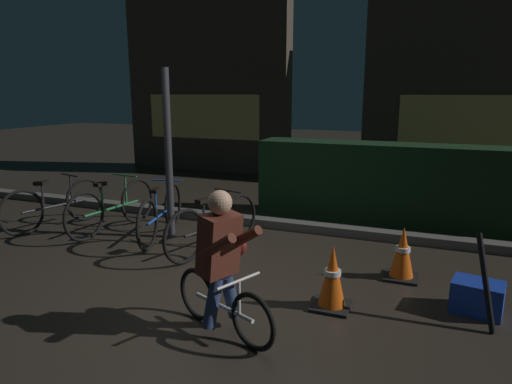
{
  "coord_description": "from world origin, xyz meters",
  "views": [
    {
      "loc": [
        2.03,
        -4.07,
        2.01
      ],
      "look_at": [
        0.2,
        0.6,
        0.9
      ],
      "focal_mm": 31.74,
      "sensor_mm": 36.0,
      "label": 1
    }
  ],
  "objects_px": {
    "parked_bike_center_left": "(161,213)",
    "traffic_cone_far": "(402,254)",
    "parked_bike_leftmost": "(55,205)",
    "parked_bike_left_mid": "(112,207)",
    "parked_bike_center_right": "(214,226)",
    "street_post": "(168,156)",
    "closed_umbrella": "(486,282)",
    "blue_crate": "(477,297)",
    "cyclist": "(223,262)",
    "traffic_cone_near": "(332,278)"
  },
  "relations": [
    {
      "from": "parked_bike_center_right",
      "to": "blue_crate",
      "type": "bearing_deg",
      "value": -83.84
    },
    {
      "from": "street_post",
      "to": "traffic_cone_far",
      "type": "relative_size",
      "value": 3.95
    },
    {
      "from": "parked_bike_leftmost",
      "to": "traffic_cone_far",
      "type": "relative_size",
      "value": 2.8
    },
    {
      "from": "closed_umbrella",
      "to": "blue_crate",
      "type": "bearing_deg",
      "value": -25.97
    },
    {
      "from": "street_post",
      "to": "blue_crate",
      "type": "relative_size",
      "value": 5.29
    },
    {
      "from": "parked_bike_left_mid",
      "to": "blue_crate",
      "type": "xyz_separation_m",
      "value": [
        4.8,
        -0.83,
        -0.21
      ]
    },
    {
      "from": "closed_umbrella",
      "to": "parked_bike_center_left",
      "type": "bearing_deg",
      "value": 43.61
    },
    {
      "from": "street_post",
      "to": "traffic_cone_far",
      "type": "distance_m",
      "value": 3.27
    },
    {
      "from": "street_post",
      "to": "parked_bike_center_left",
      "type": "height_order",
      "value": "street_post"
    },
    {
      "from": "traffic_cone_near",
      "to": "parked_bike_leftmost",
      "type": "bearing_deg",
      "value": 166.6
    },
    {
      "from": "parked_bike_center_left",
      "to": "blue_crate",
      "type": "bearing_deg",
      "value": -114.68
    },
    {
      "from": "parked_bike_center_left",
      "to": "street_post",
      "type": "bearing_deg",
      "value": -61.73
    },
    {
      "from": "parked_bike_leftmost",
      "to": "parked_bike_left_mid",
      "type": "relative_size",
      "value": 0.95
    },
    {
      "from": "parked_bike_left_mid",
      "to": "traffic_cone_far",
      "type": "xyz_separation_m",
      "value": [
        4.08,
        -0.26,
        -0.08
      ]
    },
    {
      "from": "blue_crate",
      "to": "parked_bike_center_left",
      "type": "bearing_deg",
      "value": 168.39
    },
    {
      "from": "parked_bike_leftmost",
      "to": "blue_crate",
      "type": "height_order",
      "value": "parked_bike_leftmost"
    },
    {
      "from": "parked_bike_center_right",
      "to": "traffic_cone_far",
      "type": "xyz_separation_m",
      "value": [
        2.29,
        0.01,
        -0.07
      ]
    },
    {
      "from": "street_post",
      "to": "cyclist",
      "type": "relative_size",
      "value": 1.87
    },
    {
      "from": "parked_bike_left_mid",
      "to": "blue_crate",
      "type": "distance_m",
      "value": 4.87
    },
    {
      "from": "blue_crate",
      "to": "parked_bike_center_right",
      "type": "bearing_deg",
      "value": 169.44
    },
    {
      "from": "parked_bike_left_mid",
      "to": "cyclist",
      "type": "distance_m",
      "value": 3.41
    },
    {
      "from": "street_post",
      "to": "closed_umbrella",
      "type": "relative_size",
      "value": 2.74
    },
    {
      "from": "traffic_cone_near",
      "to": "cyclist",
      "type": "height_order",
      "value": "cyclist"
    },
    {
      "from": "parked_bike_left_mid",
      "to": "cyclist",
      "type": "xyz_separation_m",
      "value": [
        2.75,
        -2.0,
        0.27
      ]
    },
    {
      "from": "closed_umbrella",
      "to": "street_post",
      "type": "bearing_deg",
      "value": 42.02
    },
    {
      "from": "cyclist",
      "to": "parked_bike_center_right",
      "type": "bearing_deg",
      "value": 142.27
    },
    {
      "from": "street_post",
      "to": "parked_bike_left_mid",
      "type": "bearing_deg",
      "value": -175.95
    },
    {
      "from": "cyclist",
      "to": "parked_bike_left_mid",
      "type": "bearing_deg",
      "value": 167.19
    },
    {
      "from": "blue_crate",
      "to": "closed_umbrella",
      "type": "xyz_separation_m",
      "value": [
        0.02,
        -0.25,
        0.26
      ]
    },
    {
      "from": "parked_bike_center_left",
      "to": "closed_umbrella",
      "type": "height_order",
      "value": "closed_umbrella"
    },
    {
      "from": "parked_bike_left_mid",
      "to": "parked_bike_center_right",
      "type": "xyz_separation_m",
      "value": [
        1.79,
        -0.27,
        -0.01
      ]
    },
    {
      "from": "cyclist",
      "to": "street_post",
      "type": "bearing_deg",
      "value": 154.29
    },
    {
      "from": "traffic_cone_far",
      "to": "cyclist",
      "type": "relative_size",
      "value": 0.47
    },
    {
      "from": "traffic_cone_far",
      "to": "closed_umbrella",
      "type": "height_order",
      "value": "closed_umbrella"
    },
    {
      "from": "street_post",
      "to": "cyclist",
      "type": "height_order",
      "value": "street_post"
    },
    {
      "from": "parked_bike_left_mid",
      "to": "parked_bike_center_left",
      "type": "xyz_separation_m",
      "value": [
        0.85,
        -0.02,
        -0.01
      ]
    },
    {
      "from": "closed_umbrella",
      "to": "traffic_cone_near",
      "type": "bearing_deg",
      "value": 65.13
    },
    {
      "from": "parked_bike_center_left",
      "to": "traffic_cone_far",
      "type": "xyz_separation_m",
      "value": [
        3.24,
        -0.24,
        -0.07
      ]
    },
    {
      "from": "traffic_cone_far",
      "to": "parked_bike_center_left",
      "type": "bearing_deg",
      "value": 175.74
    },
    {
      "from": "closed_umbrella",
      "to": "traffic_cone_far",
      "type": "bearing_deg",
      "value": 10.4
    },
    {
      "from": "parked_bike_left_mid",
      "to": "closed_umbrella",
      "type": "xyz_separation_m",
      "value": [
        4.82,
        -1.08,
        0.04
      ]
    },
    {
      "from": "parked_bike_leftmost",
      "to": "cyclist",
      "type": "bearing_deg",
      "value": -101.73
    },
    {
      "from": "street_post",
      "to": "closed_umbrella",
      "type": "height_order",
      "value": "street_post"
    },
    {
      "from": "street_post",
      "to": "blue_crate",
      "type": "bearing_deg",
      "value": -13.17
    },
    {
      "from": "parked_bike_leftmost",
      "to": "traffic_cone_far",
      "type": "distance_m",
      "value": 5.0
    },
    {
      "from": "parked_bike_center_left",
      "to": "cyclist",
      "type": "distance_m",
      "value": 2.76
    },
    {
      "from": "blue_crate",
      "to": "cyclist",
      "type": "bearing_deg",
      "value": -150.18
    },
    {
      "from": "parked_bike_left_mid",
      "to": "traffic_cone_far",
      "type": "distance_m",
      "value": 4.09
    },
    {
      "from": "parked_bike_center_left",
      "to": "traffic_cone_far",
      "type": "relative_size",
      "value": 2.84
    },
    {
      "from": "parked_bike_center_right",
      "to": "traffic_cone_near",
      "type": "distance_m",
      "value": 1.98
    }
  ]
}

